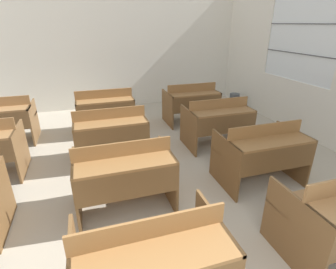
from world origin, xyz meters
The scene contains 10 objects.
wall_back centered at (0.00, 6.65, 1.51)m, with size 7.13×0.06×3.01m.
bench_front_center centered at (-0.09, 1.23, 0.45)m, with size 1.07×0.74×0.85m.
bench_second_center centered at (-0.09, 2.45, 0.45)m, with size 1.07×0.74×0.85m.
bench_second_right centered at (1.71, 2.45, 0.45)m, with size 1.07×0.74×0.85m.
bench_third_center centered at (-0.10, 3.70, 0.45)m, with size 1.07×0.74×0.85m.
bench_third_right centered at (1.70, 3.68, 0.45)m, with size 1.07×0.74×0.85m.
bench_back_left centered at (-1.89, 4.91, 0.45)m, with size 1.07×0.74×0.85m.
bench_back_center centered at (-0.08, 4.94, 0.45)m, with size 1.07×0.74×0.85m.
bench_back_right centered at (1.72, 4.90, 0.45)m, with size 1.07×0.74×0.85m.
wastepaper_bin centered at (3.20, 5.60, 0.18)m, with size 0.25×0.25×0.36m.
Camera 1 is at (-0.39, -0.10, 2.01)m, focal length 28.00 mm.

